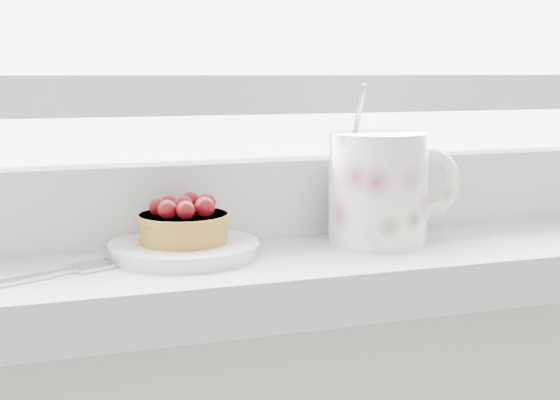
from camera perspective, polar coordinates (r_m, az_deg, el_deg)
name	(u,v)px	position (r m, az deg, el deg)	size (l,w,h in m)	color
saucer	(184,249)	(0.65, -7.03, -3.58)	(0.12, 0.12, 0.01)	white
raspberry_tart	(184,222)	(0.64, -7.05, -1.63)	(0.08, 0.08, 0.04)	#976521
floral_mug	(381,186)	(0.69, 7.43, 1.04)	(0.12, 0.09, 0.14)	white
fork	(26,279)	(0.60, -18.07, -5.51)	(0.19, 0.10, 0.00)	silver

